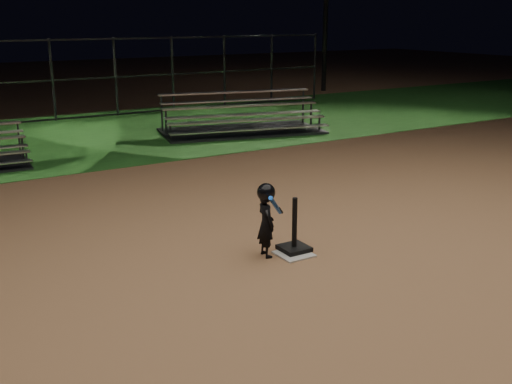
% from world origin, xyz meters
% --- Properties ---
extents(ground, '(80.00, 80.00, 0.00)m').
position_xyz_m(ground, '(0.00, 0.00, 0.00)').
color(ground, '#A27149').
rests_on(ground, ground).
extents(grass_strip, '(60.00, 8.00, 0.01)m').
position_xyz_m(grass_strip, '(0.00, 10.00, 0.01)').
color(grass_strip, '#215A1D').
rests_on(grass_strip, ground).
extents(home_plate, '(0.45, 0.45, 0.02)m').
position_xyz_m(home_plate, '(0.00, 0.00, 0.01)').
color(home_plate, beige).
rests_on(home_plate, ground).
extents(batting_tee, '(0.38, 0.38, 0.76)m').
position_xyz_m(batting_tee, '(0.07, 0.09, 0.16)').
color(batting_tee, black).
rests_on(batting_tee, home_plate).
extents(child_batter, '(0.45, 0.52, 1.03)m').
position_xyz_m(child_batter, '(-0.35, 0.17, 0.55)').
color(child_batter, black).
rests_on(child_batter, ground).
extents(bleacher_right, '(4.79, 3.09, 1.08)m').
position_xyz_m(bleacher_right, '(3.95, 8.24, 0.22)').
color(bleacher_right, silver).
rests_on(bleacher_right, ground).
extents(backstop_fence, '(20.08, 0.08, 2.50)m').
position_xyz_m(backstop_fence, '(0.00, 13.00, 1.25)').
color(backstop_fence, '#38383D').
rests_on(backstop_fence, ground).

